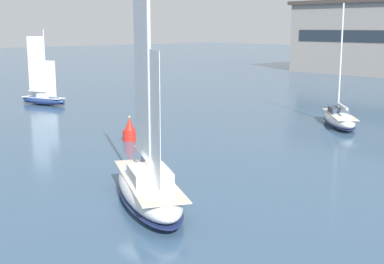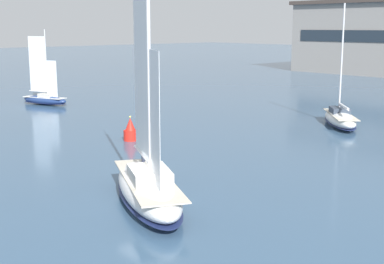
{
  "view_description": "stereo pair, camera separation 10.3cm",
  "coord_description": "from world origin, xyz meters",
  "px_view_note": "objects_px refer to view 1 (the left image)",
  "views": [
    {
      "loc": [
        20.5,
        -15.82,
        8.8
      ],
      "look_at": [
        0.0,
        3.0,
        3.3
      ],
      "focal_mm": 50.0,
      "sensor_mm": 36.0,
      "label": 1
    },
    {
      "loc": [
        20.57,
        -15.74,
        8.8
      ],
      "look_at": [
        0.0,
        3.0,
        3.3
      ],
      "focal_mm": 50.0,
      "sensor_mm": 36.0,
      "label": 2
    }
  ],
  "objects_px": {
    "sailboat_moored_near_marina": "(339,118)",
    "sailboat_main": "(148,184)",
    "channel_buoy": "(130,131)",
    "sailboat_moored_far_slip": "(44,98)"
  },
  "relations": [
    {
      "from": "sailboat_main",
      "to": "channel_buoy",
      "type": "bearing_deg",
      "value": 147.39
    },
    {
      "from": "sailboat_moored_near_marina",
      "to": "channel_buoy",
      "type": "relative_size",
      "value": 5.5
    },
    {
      "from": "sailboat_main",
      "to": "sailboat_moored_near_marina",
      "type": "distance_m",
      "value": 26.59
    },
    {
      "from": "sailboat_main",
      "to": "channel_buoy",
      "type": "height_order",
      "value": "sailboat_main"
    },
    {
      "from": "sailboat_moored_far_slip",
      "to": "channel_buoy",
      "type": "relative_size",
      "value": 4.31
    },
    {
      "from": "sailboat_moored_near_marina",
      "to": "sailboat_moored_far_slip",
      "type": "distance_m",
      "value": 33.09
    },
    {
      "from": "sailboat_moored_near_marina",
      "to": "channel_buoy",
      "type": "bearing_deg",
      "value": -113.3
    },
    {
      "from": "sailboat_moored_near_marina",
      "to": "sailboat_moored_far_slip",
      "type": "height_order",
      "value": "sailboat_moored_near_marina"
    },
    {
      "from": "sailboat_main",
      "to": "sailboat_moored_near_marina",
      "type": "relative_size",
      "value": 1.21
    },
    {
      "from": "sailboat_moored_near_marina",
      "to": "sailboat_main",
      "type": "bearing_deg",
      "value": -78.14
    }
  ]
}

